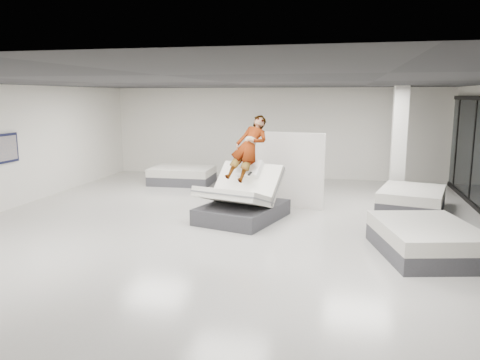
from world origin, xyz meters
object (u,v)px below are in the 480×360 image
(flat_bed_left_far, at_px, (182,175))
(divider_panel, at_px, (283,170))
(column, at_px, (399,142))
(flat_bed_right_near, at_px, (426,240))
(remote, at_px, (250,174))
(flat_bed_right_far, at_px, (412,199))
(person, at_px, (248,162))
(hero_bed, at_px, (242,202))
(wall_poster, at_px, (5,148))

(flat_bed_left_far, bearing_deg, divider_panel, -34.02)
(column, bearing_deg, flat_bed_right_near, -89.63)
(remote, distance_m, divider_panel, 1.77)
(flat_bed_right_far, relative_size, column, 0.72)
(person, bearing_deg, hero_bed, -90.00)
(hero_bed, bearing_deg, divider_panel, 64.31)
(flat_bed_right_far, bearing_deg, wall_poster, -167.02)
(flat_bed_right_near, relative_size, wall_poster, 2.60)
(flat_bed_right_near, bearing_deg, hero_bed, 156.51)
(flat_bed_right_far, bearing_deg, flat_bed_right_near, -93.02)
(flat_bed_left_far, bearing_deg, wall_poster, -124.61)
(flat_bed_right_far, height_order, column, column)
(divider_panel, xyz_separation_m, flat_bed_left_far, (-3.75, 2.53, -0.71))
(flat_bed_right_near, xyz_separation_m, column, (-0.03, 5.31, 1.31))
(remote, bearing_deg, flat_bed_right_far, 43.83)
(hero_bed, relative_size, flat_bed_right_far, 1.07)
(flat_bed_right_far, bearing_deg, hero_bed, -154.19)
(flat_bed_right_far, bearing_deg, flat_bed_left_far, 162.96)
(person, distance_m, remote, 0.47)
(remote, height_order, wall_poster, wall_poster)
(remote, height_order, divider_panel, divider_panel)
(flat_bed_right_near, relative_size, column, 0.77)
(hero_bed, xyz_separation_m, flat_bed_right_far, (4.07, 1.97, -0.15))
(person, distance_m, flat_bed_left_far, 5.01)
(remote, distance_m, flat_bed_left_far, 5.35)
(divider_panel, distance_m, flat_bed_right_near, 4.57)
(hero_bed, bearing_deg, flat_bed_right_far, 25.81)
(remote, relative_size, column, 0.04)
(flat_bed_right_far, bearing_deg, divider_panel, -173.59)
(hero_bed, height_order, column, column)
(hero_bed, relative_size, flat_bed_right_near, 1.00)
(wall_poster, bearing_deg, divider_panel, 16.03)
(person, xyz_separation_m, flat_bed_left_far, (-3.07, 3.81, -1.09))
(remote, bearing_deg, divider_panel, 87.40)
(flat_bed_right_near, height_order, flat_bed_left_far, flat_bed_right_near)
(flat_bed_left_far, height_order, wall_poster, wall_poster)
(hero_bed, relative_size, divider_panel, 1.13)
(hero_bed, bearing_deg, remote, -20.35)
(person, relative_size, wall_poster, 1.89)
(divider_panel, bearing_deg, column, 43.85)
(flat_bed_left_far, relative_size, wall_poster, 2.17)
(person, bearing_deg, flat_bed_right_near, -11.98)
(person, relative_size, remote, 12.81)
(flat_bed_right_far, bearing_deg, column, 97.81)
(flat_bed_right_far, distance_m, flat_bed_right_near, 3.66)
(flat_bed_left_far, bearing_deg, remote, -52.82)
(person, xyz_separation_m, wall_poster, (-6.18, -0.69, 0.24))
(column, height_order, wall_poster, column)
(flat_bed_left_far, xyz_separation_m, wall_poster, (-3.11, -4.50, 1.32))
(hero_bed, distance_m, person, 0.99)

